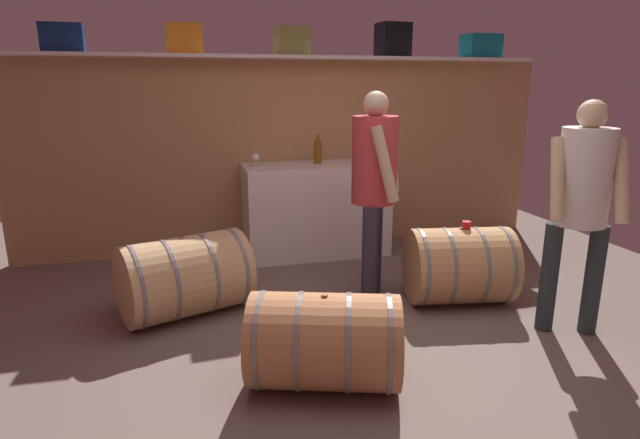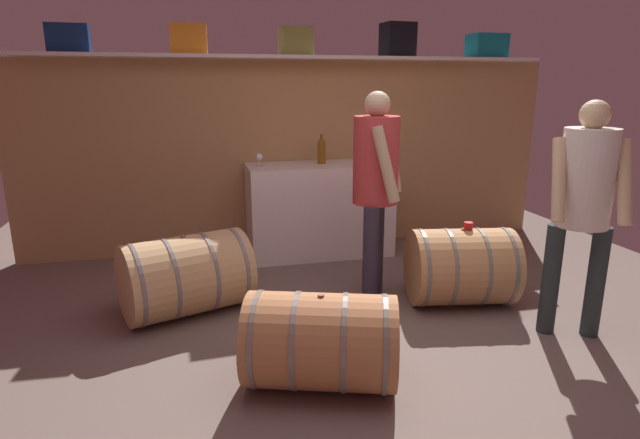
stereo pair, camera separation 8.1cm
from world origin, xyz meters
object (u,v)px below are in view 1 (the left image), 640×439
(toolcase_olive, at_px, (292,41))
(wine_glass, at_px, (256,158))
(wine_barrel_far, at_px, (185,276))
(wine_barrel_flank, at_px, (324,341))
(work_cabinet, at_px, (316,209))
(winemaker_pouring, at_px, (582,195))
(tasting_cup, at_px, (466,225))
(toolcase_black, at_px, (393,40))
(wine_bottle_amber, at_px, (318,151))
(toolcase_navy, at_px, (63,38))
(visitor_tasting, at_px, (375,176))
(toolcase_orange, at_px, (185,39))
(wine_barrel_near, at_px, (459,265))
(toolcase_teal, at_px, (481,46))
(red_funnel, at_px, (366,156))

(toolcase_olive, xyz_separation_m, wine_glass, (-0.41, -0.23, -1.08))
(wine_barrel_far, height_order, wine_barrel_flank, wine_barrel_far)
(wine_glass, distance_m, wine_barrel_far, 1.53)
(work_cabinet, distance_m, wine_glass, 0.81)
(toolcase_olive, distance_m, winemaker_pouring, 2.97)
(wine_barrel_far, distance_m, tasting_cup, 2.18)
(toolcase_black, relative_size, wine_bottle_amber, 1.14)
(toolcase_navy, distance_m, toolcase_olive, 2.02)
(wine_glass, bearing_deg, toolcase_navy, 171.88)
(tasting_cup, height_order, winemaker_pouring, winemaker_pouring)
(toolcase_olive, relative_size, winemaker_pouring, 0.19)
(wine_glass, bearing_deg, work_cabinet, 1.52)
(wine_barrel_flank, height_order, visitor_tasting, visitor_tasting)
(wine_barrel_flank, relative_size, visitor_tasting, 0.59)
(wine_barrel_far, relative_size, wine_barrel_flank, 1.07)
(wine_glass, xyz_separation_m, visitor_tasting, (0.74, -1.24, 0.00))
(toolcase_orange, bearing_deg, wine_bottle_amber, -5.48)
(toolcase_navy, relative_size, work_cabinet, 0.24)
(toolcase_navy, xyz_separation_m, wine_barrel_near, (2.98, -1.70, -1.77))
(work_cabinet, height_order, winemaker_pouring, winemaker_pouring)
(work_cabinet, xyz_separation_m, winemaker_pouring, (1.26, -2.14, 0.52))
(toolcase_olive, height_order, work_cabinet, toolcase_olive)
(toolcase_teal, bearing_deg, toolcase_olive, 179.13)
(work_cabinet, bearing_deg, visitor_tasting, -83.36)
(wine_barrel_flank, bearing_deg, wine_bottle_amber, 94.42)
(toolcase_black, distance_m, wine_glass, 1.85)
(wine_barrel_far, bearing_deg, toolcase_olive, 31.52)
(wine_barrel_far, bearing_deg, red_funnel, 13.54)
(wine_glass, height_order, winemaker_pouring, winemaker_pouring)
(work_cabinet, relative_size, tasting_cup, 20.82)
(work_cabinet, height_order, red_funnel, red_funnel)
(toolcase_navy, distance_m, toolcase_teal, 4.07)
(toolcase_olive, bearing_deg, wine_barrel_flank, -101.83)
(wine_bottle_amber, xyz_separation_m, red_funnel, (0.51, -0.02, -0.07))
(wine_glass, bearing_deg, wine_barrel_far, -121.74)
(toolcase_olive, relative_size, toolcase_black, 0.90)
(work_cabinet, relative_size, wine_barrel_far, 1.36)
(winemaker_pouring, height_order, visitor_tasting, visitor_tasting)
(toolcase_olive, xyz_separation_m, wine_barrel_flank, (-0.38, -2.57, -1.80))
(wine_glass, bearing_deg, toolcase_olive, 28.91)
(wine_glass, relative_size, winemaker_pouring, 0.08)
(wine_barrel_far, distance_m, visitor_tasting, 1.62)
(toolcase_navy, distance_m, wine_glass, 1.94)
(wine_bottle_amber, height_order, wine_glass, wine_bottle_amber)
(work_cabinet, height_order, wine_bottle_amber, wine_bottle_amber)
(wine_barrel_near, distance_m, tasting_cup, 0.33)
(wine_barrel_flank, xyz_separation_m, visitor_tasting, (0.71, 1.11, 0.73))
(toolcase_orange, relative_size, winemaker_pouring, 0.20)
(toolcase_black, relative_size, red_funnel, 2.90)
(wine_glass, xyz_separation_m, winemaker_pouring, (1.86, -2.13, -0.03))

